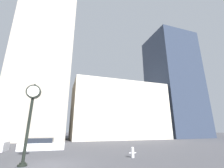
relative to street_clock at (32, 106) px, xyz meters
name	(u,v)px	position (x,y,z in m)	size (l,w,h in m)	color
ground_plane	(47,166)	(1.43, -0.34, -3.67)	(200.00, 200.00, 0.00)	#424247
building_tall_tower	(47,48)	(-2.75, 23.66, 17.04)	(11.55, 12.00, 41.41)	#ADA393
building_storefront_row	(117,111)	(15.14, 23.66, 2.71)	(21.86, 12.00, 12.76)	beige
building_glass_modern	(173,84)	(33.05, 23.66, 11.60)	(12.33, 12.00, 30.54)	#2D384C
street_clock	(32,106)	(0.00, 0.00, 0.00)	(0.93, 0.55, 5.22)	black
car_white	(42,145)	(0.27, 7.92, -3.15)	(4.74, 2.00, 1.22)	silver
fire_hydrant_near	(133,152)	(7.62, 0.43, -3.26)	(0.61, 0.27, 0.80)	#B7B7BC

